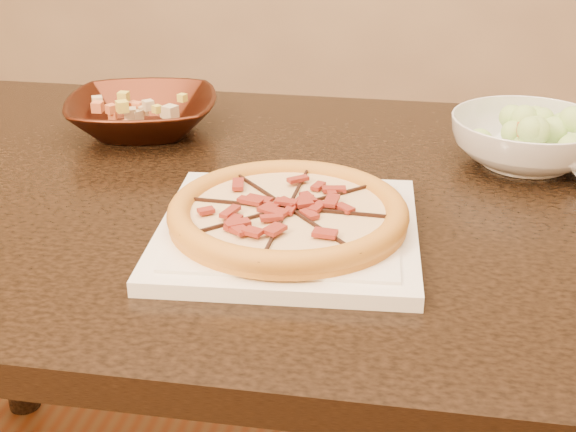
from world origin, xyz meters
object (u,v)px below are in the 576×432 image
object	(u,v)px
dining_table	(234,252)
salad_bowl	(527,141)
plate	(288,231)
bronze_bowl	(143,115)
pizza	(288,213)

from	to	relation	value
dining_table	salad_bowl	size ratio (longest dim) A/B	6.17
plate	bronze_bowl	bearing A→B (deg)	131.91
bronze_bowl	salad_bowl	xyz separation A→B (m)	(0.60, -0.03, 0.01)
pizza	bronze_bowl	world-z (taller)	bronze_bowl
pizza	bronze_bowl	bearing A→B (deg)	131.91
plate	salad_bowl	distance (m)	0.43
plate	pizza	bearing A→B (deg)	116.87
plate	salad_bowl	size ratio (longest dim) A/B	1.48
dining_table	plate	world-z (taller)	plate
salad_bowl	plate	bearing A→B (deg)	-134.28
pizza	bronze_bowl	distance (m)	0.45
pizza	salad_bowl	world-z (taller)	salad_bowl
dining_table	plate	distance (m)	0.21
dining_table	pizza	size ratio (longest dim) A/B	4.84
dining_table	pizza	bearing A→B (deg)	-53.87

